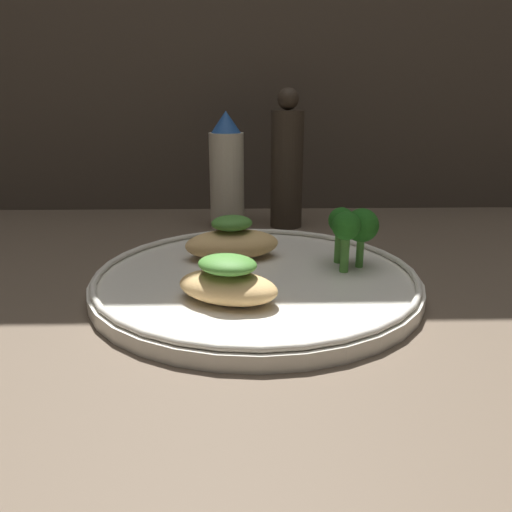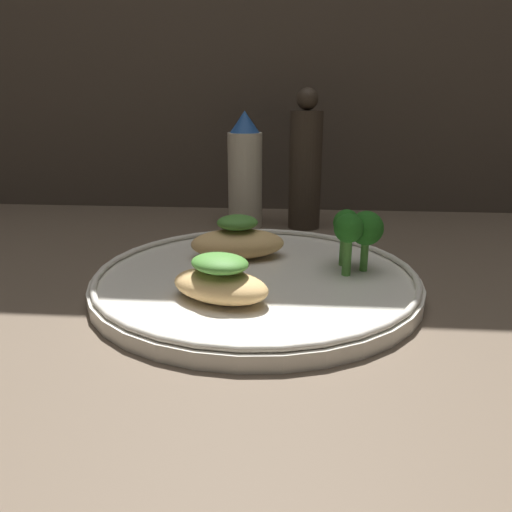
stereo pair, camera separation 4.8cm
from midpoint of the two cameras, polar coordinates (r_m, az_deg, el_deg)
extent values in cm
cube|color=brown|center=(49.80, -2.79, -4.31)|extent=(180.00, 180.00, 1.00)
cylinder|color=silver|center=(49.35, -2.81, -3.03)|extent=(31.99, 31.99, 1.40)
torus|color=silver|center=(49.00, -2.83, -1.94)|extent=(31.39, 31.39, 0.60)
ellipsoid|color=tan|center=(42.85, -6.49, -3.61)|extent=(10.29, 8.37, 2.61)
ellipsoid|color=#478433|center=(42.14, -6.59, -1.01)|extent=(6.35, 5.81, 1.51)
ellipsoid|color=tan|center=(53.96, -5.32, 1.31)|extent=(10.83, 6.95, 3.09)
ellipsoid|color=#478433|center=(53.33, -5.40, 3.73)|extent=(4.89, 4.16, 1.62)
cylinder|color=#4C8E38|center=(51.56, 9.19, 0.42)|extent=(0.77, 0.77, 3.23)
sphere|color=#1E5B19|center=(50.78, 9.35, 3.45)|extent=(3.42, 3.42, 3.42)
cylinder|color=#4C8E38|center=(52.67, 6.99, 1.13)|extent=(1.10, 1.10, 3.63)
sphere|color=#1E5B19|center=(51.94, 7.10, 4.04)|extent=(2.70, 2.70, 2.70)
cylinder|color=#4C8E38|center=(49.80, 7.39, 0.20)|extent=(0.88, 0.88, 3.77)
sphere|color=#1E5B19|center=(49.00, 7.52, 3.40)|extent=(2.84, 2.84, 2.84)
cylinder|color=beige|center=(71.54, -5.31, 8.53)|extent=(4.84, 4.84, 13.29)
cone|color=#23519E|center=(70.65, -5.50, 15.02)|extent=(4.12, 4.12, 2.92)
cylinder|color=#382D23|center=(71.24, 1.57, 9.77)|extent=(4.54, 4.54, 16.27)
sphere|color=#382D23|center=(70.49, 1.64, 17.52)|extent=(2.95, 2.95, 2.95)
camera|label=1|loc=(0.02, -92.86, -0.94)|focal=35.00mm
camera|label=2|loc=(0.02, 87.14, 0.94)|focal=35.00mm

